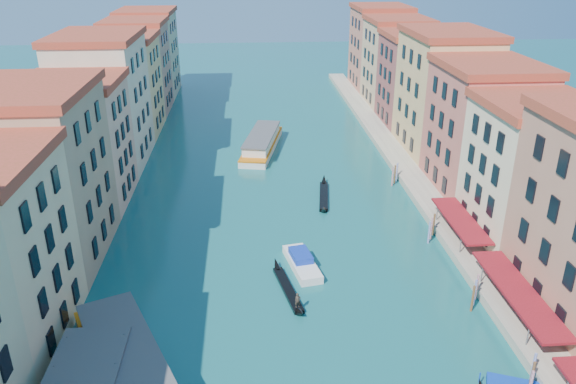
# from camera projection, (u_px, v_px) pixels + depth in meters

# --- Properties ---
(left_bank_palazzos) EXTENTS (12.80, 128.40, 21.00)m
(left_bank_palazzos) POSITION_uv_depth(u_px,v_px,m) (95.00, 116.00, 84.79)
(left_bank_palazzos) COLOR #C4B787
(left_bank_palazzos) RESTS_ON ground
(right_bank_palazzos) EXTENTS (12.80, 128.40, 21.00)m
(right_bank_palazzos) POSITION_uv_depth(u_px,v_px,m) (455.00, 108.00, 88.91)
(right_bank_palazzos) COLOR #97452E
(right_bank_palazzos) RESTS_ON ground
(quay) EXTENTS (4.00, 140.00, 1.00)m
(quay) POSITION_uv_depth(u_px,v_px,m) (401.00, 164.00, 92.05)
(quay) COLOR gray
(quay) RESTS_ON ground
(restaurant_awnings) EXTENTS (3.20, 44.55, 3.12)m
(restaurant_awnings) POSITION_uv_depth(u_px,v_px,m) (521.00, 295.00, 52.65)
(restaurant_awnings) COLOR maroon
(restaurant_awnings) RESTS_ON ground
(mooring_poles_right) EXTENTS (1.44, 54.24, 3.20)m
(mooring_poles_right) POSITION_uv_depth(u_px,v_px,m) (464.00, 279.00, 58.42)
(mooring_poles_right) COLOR brown
(mooring_poles_right) RESTS_ON ground
(vaporetto_near) EXTENTS (14.14, 22.95, 3.40)m
(vaporetto_near) POSITION_uv_depth(u_px,v_px,m) (132.00, 378.00, 44.61)
(vaporetto_near) COLOR silver
(vaporetto_near) RESTS_ON ground
(vaporetto_far) EXTENTS (8.44, 20.48, 2.97)m
(vaporetto_far) POSITION_uv_depth(u_px,v_px,m) (262.00, 142.00, 99.56)
(vaporetto_far) COLOR silver
(vaporetto_far) RESTS_ON ground
(gondola_fore) EXTENTS (3.05, 11.07, 2.22)m
(gondola_fore) POSITION_uv_depth(u_px,v_px,m) (288.00, 288.00, 58.45)
(gondola_fore) COLOR black
(gondola_fore) RESTS_ON ground
(gondola_far) EXTENTS (2.68, 12.63, 1.79)m
(gondola_far) POSITION_uv_depth(u_px,v_px,m) (324.00, 195.00, 80.70)
(gondola_far) COLOR black
(gondola_far) RESTS_ON ground
(motorboat_mid) EXTENTS (3.94, 8.18, 1.63)m
(motorboat_mid) POSITION_uv_depth(u_px,v_px,m) (302.00, 262.00, 62.87)
(motorboat_mid) COLOR white
(motorboat_mid) RESTS_ON ground
(motorboat_far) EXTENTS (4.43, 8.30, 1.64)m
(motorboat_far) POSITION_uv_depth(u_px,v_px,m) (267.00, 135.00, 105.95)
(motorboat_far) COLOR silver
(motorboat_far) RESTS_ON ground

